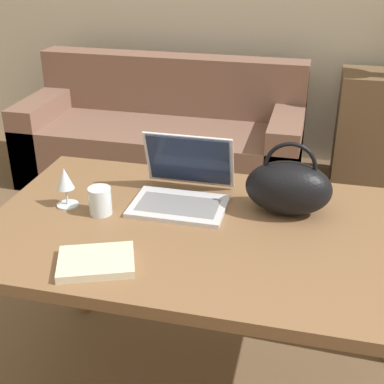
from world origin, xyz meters
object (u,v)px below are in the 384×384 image
at_px(wine_glass, 65,182).
at_px(couch, 163,140).
at_px(drinking_glass, 100,201).
at_px(handbag, 289,187).
at_px(laptop, 184,184).

bearing_deg(wine_glass, couch, 96.46).
height_order(couch, drinking_glass, drinking_glass).
relative_size(wine_glass, handbag, 0.49).
relative_size(couch, drinking_glass, 20.08).
xyz_separation_m(wine_glass, handbag, (0.74, 0.13, 0.00)).
height_order(couch, laptop, laptop).
bearing_deg(wine_glass, drinking_glass, -10.25).
bearing_deg(drinking_glass, couch, 100.38).
relative_size(couch, laptop, 5.84).
xyz_separation_m(couch, wine_glass, (0.21, -1.84, 0.56)).
distance_m(drinking_glass, handbag, 0.63).
bearing_deg(laptop, wine_glass, -159.71).
bearing_deg(drinking_glass, laptop, 33.78).
xyz_separation_m(laptop, wine_glass, (-0.38, -0.14, 0.03)).
relative_size(laptop, wine_glass, 2.28).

